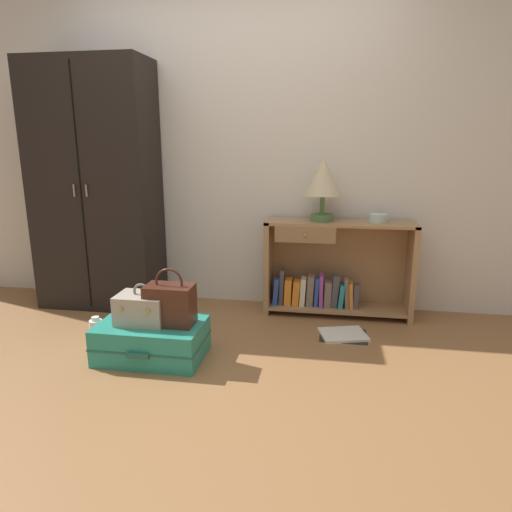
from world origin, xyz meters
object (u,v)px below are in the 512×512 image
(suitcase_large, at_px, (152,340))
(handbag, at_px, (170,304))
(train_case, at_px, (142,308))
(open_book_on_floor, at_px, (343,335))
(table_lamp, at_px, (323,180))
(bookshelf, at_px, (332,271))
(bowl, at_px, (378,218))
(bottle, at_px, (97,333))
(wardrobe, at_px, (96,188))

(suitcase_large, height_order, handbag, handbag)
(train_case, distance_m, handbag, 0.18)
(open_book_on_floor, bearing_deg, table_lamp, 112.79)
(bookshelf, height_order, table_lamp, table_lamp)
(bookshelf, bearing_deg, suitcase_large, -138.46)
(table_lamp, relative_size, bowl, 3.50)
(bookshelf, height_order, bowl, bowl)
(bottle, bearing_deg, bookshelf, 30.80)
(bottle, bearing_deg, handbag, -6.97)
(bookshelf, xyz_separation_m, suitcase_large, (-1.10, -0.97, -0.23))
(wardrobe, bearing_deg, table_lamp, 2.38)
(suitcase_large, bearing_deg, open_book_on_floor, 23.76)
(bookshelf, relative_size, bowl, 8.39)
(wardrobe, xyz_separation_m, bottle, (0.37, -0.82, -0.87))
(wardrobe, distance_m, train_case, 1.32)
(suitcase_large, relative_size, handbag, 1.84)
(train_case, xyz_separation_m, handbag, (0.18, 0.00, 0.04))
(bookshelf, bearing_deg, handbag, -135.10)
(table_lamp, xyz_separation_m, bottle, (-1.42, -0.90, -0.95))
(bookshelf, relative_size, open_book_on_floor, 3.07)
(bowl, relative_size, open_book_on_floor, 0.37)
(table_lamp, distance_m, bottle, 1.93)
(bowl, height_order, open_book_on_floor, bowl)
(train_case, height_order, handbag, handbag)
(table_lamp, height_order, bowl, table_lamp)
(wardrobe, height_order, open_book_on_floor, wardrobe)
(suitcase_large, xyz_separation_m, train_case, (-0.05, 0.00, 0.21))
(suitcase_large, distance_m, open_book_on_floor, 1.31)
(bookshelf, bearing_deg, open_book_on_floor, -78.13)
(wardrobe, xyz_separation_m, table_lamp, (1.78, 0.07, 0.08))
(bookshelf, distance_m, open_book_on_floor, 0.57)
(wardrobe, xyz_separation_m, bookshelf, (1.88, 0.08, -0.62))
(handbag, bearing_deg, train_case, -178.51)
(bowl, bearing_deg, wardrobe, -177.66)
(bowl, relative_size, suitcase_large, 0.20)
(wardrobe, height_order, handbag, wardrobe)
(bookshelf, bearing_deg, bowl, 1.95)
(wardrobe, xyz_separation_m, bowl, (2.20, 0.09, -0.20))
(bookshelf, height_order, handbag, bookshelf)
(bottle, distance_m, open_book_on_floor, 1.67)
(bookshelf, bearing_deg, table_lamp, -177.03)
(train_case, height_order, bottle, train_case)
(wardrobe, height_order, table_lamp, wardrobe)
(suitcase_large, xyz_separation_m, handbag, (0.13, 0.01, 0.24))
(bowl, bearing_deg, table_lamp, -177.82)
(table_lamp, bearing_deg, bookshelf, 2.97)
(table_lamp, height_order, handbag, table_lamp)
(bookshelf, distance_m, bottle, 1.77)
(table_lamp, height_order, open_book_on_floor, table_lamp)
(train_case, bearing_deg, wardrobe, 129.24)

